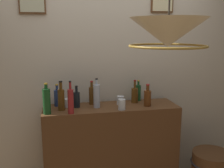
{
  "coord_description": "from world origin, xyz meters",
  "views": [
    {
      "loc": [
        -0.52,
        -1.8,
        1.81
      ],
      "look_at": [
        0.0,
        0.76,
        1.27
      ],
      "focal_mm": 41.99,
      "sensor_mm": 36.0,
      "label": 1
    }
  ],
  "objects_px": {
    "liquor_bottle_gin": "(61,99)",
    "liquor_bottle_vermouth": "(97,96)",
    "glass_tumbler_rocks": "(122,105)",
    "liquor_bottle_rye": "(71,101)",
    "liquor_bottle_whiskey": "(77,99)",
    "glass_tumbler_shot": "(67,103)",
    "liquor_bottle_vodka": "(92,95)",
    "liquor_bottle_bourbon": "(47,101)",
    "liquor_bottle_amaro": "(135,95)",
    "liquor_bottle_port": "(57,97)",
    "liquor_bottle_mezcal": "(138,92)",
    "pendant_lamp": "(168,33)",
    "liquor_bottle_sherry": "(147,98)",
    "glass_tumbler_highball": "(120,100)"
  },
  "relations": [
    {
      "from": "liquor_bottle_vodka",
      "to": "liquor_bottle_vermouth",
      "type": "relative_size",
      "value": 0.83
    },
    {
      "from": "liquor_bottle_whiskey",
      "to": "glass_tumbler_shot",
      "type": "distance_m",
      "value": 0.11
    },
    {
      "from": "liquor_bottle_mezcal",
      "to": "liquor_bottle_rye",
      "type": "height_order",
      "value": "liquor_bottle_rye"
    },
    {
      "from": "glass_tumbler_rocks",
      "to": "liquor_bottle_sherry",
      "type": "bearing_deg",
      "value": 14.38
    },
    {
      "from": "liquor_bottle_gin",
      "to": "liquor_bottle_sherry",
      "type": "relative_size",
      "value": 1.27
    },
    {
      "from": "liquor_bottle_sherry",
      "to": "glass_tumbler_shot",
      "type": "relative_size",
      "value": 2.64
    },
    {
      "from": "liquor_bottle_amaro",
      "to": "glass_tumbler_rocks",
      "type": "xyz_separation_m",
      "value": [
        -0.2,
        -0.23,
        -0.04
      ]
    },
    {
      "from": "liquor_bottle_mezcal",
      "to": "liquor_bottle_vodka",
      "type": "bearing_deg",
      "value": -174.8
    },
    {
      "from": "liquor_bottle_vermouth",
      "to": "pendant_lamp",
      "type": "distance_m",
      "value": 1.15
    },
    {
      "from": "liquor_bottle_vodka",
      "to": "liquor_bottle_sherry",
      "type": "bearing_deg",
      "value": -17.7
    },
    {
      "from": "liquor_bottle_gin",
      "to": "liquor_bottle_vermouth",
      "type": "bearing_deg",
      "value": 4.07
    },
    {
      "from": "liquor_bottle_vermouth",
      "to": "pendant_lamp",
      "type": "relative_size",
      "value": 0.56
    },
    {
      "from": "liquor_bottle_mezcal",
      "to": "liquor_bottle_sherry",
      "type": "height_order",
      "value": "same"
    },
    {
      "from": "liquor_bottle_mezcal",
      "to": "liquor_bottle_bourbon",
      "type": "distance_m",
      "value": 1.04
    },
    {
      "from": "pendant_lamp",
      "to": "liquor_bottle_rye",
      "type": "bearing_deg",
      "value": 132.01
    },
    {
      "from": "liquor_bottle_vermouth",
      "to": "liquor_bottle_whiskey",
      "type": "xyz_separation_m",
      "value": [
        -0.2,
        0.05,
        -0.04
      ]
    },
    {
      "from": "liquor_bottle_amaro",
      "to": "glass_tumbler_shot",
      "type": "xyz_separation_m",
      "value": [
        -0.74,
        -0.03,
        -0.04
      ]
    },
    {
      "from": "liquor_bottle_sherry",
      "to": "glass_tumbler_shot",
      "type": "bearing_deg",
      "value": 171.19
    },
    {
      "from": "liquor_bottle_mezcal",
      "to": "liquor_bottle_sherry",
      "type": "xyz_separation_m",
      "value": [
        0.03,
        -0.23,
        -0.0
      ]
    },
    {
      "from": "liquor_bottle_mezcal",
      "to": "glass_tumbler_shot",
      "type": "bearing_deg",
      "value": -172.89
    },
    {
      "from": "liquor_bottle_whiskey",
      "to": "glass_tumbler_highball",
      "type": "height_order",
      "value": "liquor_bottle_whiskey"
    },
    {
      "from": "liquor_bottle_amaro",
      "to": "glass_tumbler_shot",
      "type": "height_order",
      "value": "liquor_bottle_amaro"
    },
    {
      "from": "liquor_bottle_rye",
      "to": "liquor_bottle_sherry",
      "type": "distance_m",
      "value": 0.81
    },
    {
      "from": "liquor_bottle_gin",
      "to": "liquor_bottle_bourbon",
      "type": "bearing_deg",
      "value": -145.68
    },
    {
      "from": "glass_tumbler_rocks",
      "to": "liquor_bottle_rye",
      "type": "bearing_deg",
      "value": -177.23
    },
    {
      "from": "liquor_bottle_bourbon",
      "to": "pendant_lamp",
      "type": "height_order",
      "value": "pendant_lamp"
    },
    {
      "from": "liquor_bottle_vermouth",
      "to": "glass_tumbler_highball",
      "type": "distance_m",
      "value": 0.28
    },
    {
      "from": "liquor_bottle_gin",
      "to": "glass_tumbler_shot",
      "type": "relative_size",
      "value": 3.35
    },
    {
      "from": "liquor_bottle_amaro",
      "to": "glass_tumbler_highball",
      "type": "xyz_separation_m",
      "value": [
        -0.17,
        -0.05,
        -0.04
      ]
    },
    {
      "from": "liquor_bottle_gin",
      "to": "liquor_bottle_whiskey",
      "type": "relative_size",
      "value": 1.31
    },
    {
      "from": "liquor_bottle_sherry",
      "to": "liquor_bottle_gin",
      "type": "bearing_deg",
      "value": 178.28
    },
    {
      "from": "liquor_bottle_vodka",
      "to": "liquor_bottle_port",
      "type": "bearing_deg",
      "value": 178.48
    },
    {
      "from": "liquor_bottle_vermouth",
      "to": "liquor_bottle_bourbon",
      "type": "height_order",
      "value": "liquor_bottle_vermouth"
    },
    {
      "from": "liquor_bottle_vodka",
      "to": "liquor_bottle_whiskey",
      "type": "xyz_separation_m",
      "value": [
        -0.17,
        -0.08,
        -0.02
      ]
    },
    {
      "from": "glass_tumbler_rocks",
      "to": "glass_tumbler_highball",
      "type": "bearing_deg",
      "value": 81.04
    },
    {
      "from": "liquor_bottle_rye",
      "to": "liquor_bottle_mezcal",
      "type": "bearing_deg",
      "value": 23.12
    },
    {
      "from": "liquor_bottle_whiskey",
      "to": "liquor_bottle_bourbon",
      "type": "relative_size",
      "value": 0.76
    },
    {
      "from": "liquor_bottle_gin",
      "to": "pendant_lamp",
      "type": "xyz_separation_m",
      "value": [
        0.74,
        -0.85,
        0.65
      ]
    },
    {
      "from": "liquor_bottle_mezcal",
      "to": "liquor_bottle_whiskey",
      "type": "bearing_deg",
      "value": -169.4
    },
    {
      "from": "liquor_bottle_whiskey",
      "to": "liquor_bottle_bourbon",
      "type": "distance_m",
      "value": 0.34
    },
    {
      "from": "liquor_bottle_sherry",
      "to": "liquor_bottle_whiskey",
      "type": "height_order",
      "value": "liquor_bottle_sherry"
    },
    {
      "from": "liquor_bottle_vodka",
      "to": "glass_tumbler_shot",
      "type": "height_order",
      "value": "liquor_bottle_vodka"
    },
    {
      "from": "liquor_bottle_amaro",
      "to": "pendant_lamp",
      "type": "height_order",
      "value": "pendant_lamp"
    },
    {
      "from": "glass_tumbler_shot",
      "to": "glass_tumbler_highball",
      "type": "bearing_deg",
      "value": -2.27
    },
    {
      "from": "liquor_bottle_gin",
      "to": "liquor_bottle_vodka",
      "type": "relative_size",
      "value": 1.16
    },
    {
      "from": "liquor_bottle_gin",
      "to": "glass_tumbler_highball",
      "type": "height_order",
      "value": "liquor_bottle_gin"
    },
    {
      "from": "liquor_bottle_rye",
      "to": "pendant_lamp",
      "type": "distance_m",
      "value": 1.17
    },
    {
      "from": "liquor_bottle_bourbon",
      "to": "liquor_bottle_port",
      "type": "bearing_deg",
      "value": 69.37
    },
    {
      "from": "liquor_bottle_amaro",
      "to": "liquor_bottle_rye",
      "type": "bearing_deg",
      "value": -160.1
    },
    {
      "from": "liquor_bottle_mezcal",
      "to": "liquor_bottle_port",
      "type": "xyz_separation_m",
      "value": [
        -0.9,
        -0.04,
        -0.0
      ]
    }
  ]
}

